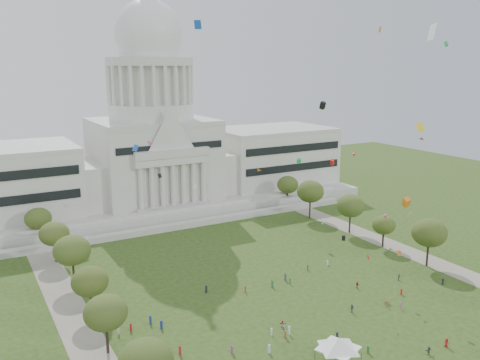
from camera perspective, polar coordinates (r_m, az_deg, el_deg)
ground at (r=112.32m, az=11.85°, el=-16.58°), size 400.00×400.00×0.00m
capitol at (r=200.15m, az=-9.70°, el=3.29°), size 160.00×64.50×91.30m
path_left at (r=117.51m, az=-17.71°, el=-15.53°), size 8.00×160.00×0.04m
path_right at (r=162.87m, az=17.73°, el=-7.43°), size 8.00×160.00×0.04m
row_tree_l_2 at (r=103.11m, az=-14.86°, el=-14.21°), size 8.42×8.42×11.97m
row_tree_r_2 at (r=149.30m, az=20.49°, el=-5.57°), size 9.55×9.55×13.58m
row_tree_l_3 at (r=118.15m, az=-16.50°, el=-10.88°), size 8.12×8.12×11.55m
row_tree_r_3 at (r=161.06m, az=15.86°, el=-4.89°), size 7.01×7.01×9.98m
row_tree_l_4 at (r=134.66m, az=-18.36°, el=-7.51°), size 9.29×9.29×13.21m
row_tree_r_4 at (r=171.42m, az=12.32°, el=-2.86°), size 9.19×9.19×13.06m
row_tree_l_5 at (r=152.20m, az=-20.15°, el=-5.69°), size 8.33×8.33×11.85m
row_tree_r_5 at (r=185.45m, az=7.91°, el=-1.29°), size 9.82×9.82×13.96m
row_tree_l_6 at (r=169.24m, az=-21.73°, el=-4.05°), size 8.19×8.19×11.64m
row_tree_r_6 at (r=201.27m, az=5.38°, el=-0.53°), size 8.42×8.42×11.97m
event_tent at (r=101.06m, az=10.99°, el=-17.52°), size 11.82×11.82×5.10m
person_0 at (r=141.60m, az=21.83°, el=-10.52°), size 0.91×0.82×1.57m
person_2 at (r=140.16m, az=17.43°, el=-10.39°), size 0.91×0.92×1.65m
person_3 at (r=125.36m, az=16.11°, el=-13.15°), size 0.63×1.10×1.64m
person_4 at (r=120.76m, az=12.44°, el=-13.89°), size 0.97×1.29×1.95m
person_5 at (r=112.53m, az=4.82°, el=-15.81°), size 1.58×1.16×1.59m
person_6 at (r=113.07m, az=22.17°, el=-16.54°), size 0.69×0.98×1.91m
person_8 at (r=112.09m, az=4.89°, el=-15.95°), size 0.87×0.76×1.53m
person_9 at (r=125.16m, az=17.58°, el=-13.31°), size 1.02×1.14×1.58m
person_10 at (r=132.87m, az=13.02°, el=-11.40°), size 0.69×1.10×1.78m
person_11 at (r=109.38m, az=20.42°, el=-17.51°), size 1.58×0.71×1.67m
distant_crowd at (r=115.79m, az=0.90°, el=-14.85°), size 65.79×40.15×1.95m
kite_swarm at (r=109.91m, az=9.53°, el=0.06°), size 87.80×96.68×62.76m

